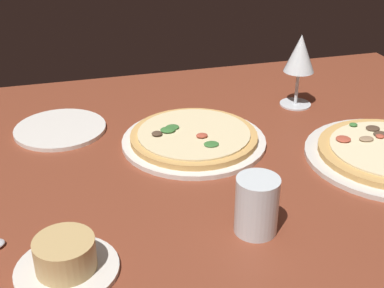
{
  "coord_description": "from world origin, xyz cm",
  "views": [
    {
      "loc": [
        22.14,
        83.27,
        55.84
      ],
      "look_at": [
        -1.94,
        -5.68,
        7.0
      ],
      "focal_mm": 49.41,
      "sensor_mm": 36.0,
      "label": 1
    }
  ],
  "objects": [
    {
      "name": "dining_table",
      "position": [
        0.0,
        0.0,
        2.0
      ],
      "size": [
        150.0,
        110.0,
        4.0
      ],
      "primitive_type": "cube",
      "color": "brown",
      "rests_on": "ground"
    },
    {
      "name": "pizza_main",
      "position": [
        -3.85,
        -11.36,
        5.2
      ],
      "size": [
        30.16,
        30.16,
        3.4
      ],
      "color": "silver",
      "rests_on": "dining_table"
    },
    {
      "name": "ramekin_on_saucer",
      "position": [
        24.17,
        22.08,
        6.27
      ],
      "size": [
        15.02,
        15.02,
        5.57
      ],
      "color": "silver",
      "rests_on": "dining_table"
    },
    {
      "name": "wine_glass_far",
      "position": [
        -33.08,
        -24.28,
        16.3
      ],
      "size": [
        7.51,
        7.51,
        17.51
      ],
      "color": "silver",
      "rests_on": "dining_table"
    },
    {
      "name": "water_glass",
      "position": [
        -5.48,
        19.97,
        8.11
      ],
      "size": [
        6.91,
        6.91,
        9.58
      ],
      "color": "silver",
      "rests_on": "dining_table"
    },
    {
      "name": "side_plate",
      "position": [
        22.94,
        -24.75,
        4.45
      ],
      "size": [
        19.91,
        19.91,
        0.9
      ],
      "primitive_type": "cylinder",
      "color": "silver",
      "rests_on": "dining_table"
    }
  ]
}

